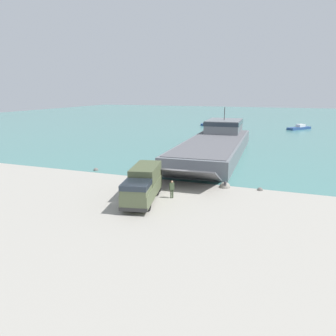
{
  "coord_description": "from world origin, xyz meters",
  "views": [
    {
      "loc": [
        10.8,
        -31.34,
        10.47
      ],
      "look_at": [
        -1.46,
        1.29,
        2.15
      ],
      "focal_mm": 35.0,
      "sensor_mm": 36.0,
      "label": 1
    }
  ],
  "objects_px": {
    "landing_craft": "(216,143)",
    "moored_boat_b": "(299,128)",
    "military_truck": "(143,184)",
    "mooring_bollard": "(225,184)",
    "moored_boat_a": "(216,125)",
    "soldier_on_ramp": "(172,188)"
  },
  "relations": [
    {
      "from": "military_truck",
      "to": "mooring_bollard",
      "type": "height_order",
      "value": "military_truck"
    },
    {
      "from": "military_truck",
      "to": "moored_boat_a",
      "type": "distance_m",
      "value": 69.51
    },
    {
      "from": "moored_boat_a",
      "to": "mooring_bollard",
      "type": "xyz_separation_m",
      "value": [
        14.89,
        -62.2,
        -0.01
      ]
    },
    {
      "from": "moored_boat_a",
      "to": "moored_boat_b",
      "type": "height_order",
      "value": "moored_boat_a"
    },
    {
      "from": "military_truck",
      "to": "mooring_bollard",
      "type": "relative_size",
      "value": 10.33
    },
    {
      "from": "military_truck",
      "to": "soldier_on_ramp",
      "type": "relative_size",
      "value": 4.73
    },
    {
      "from": "moored_boat_b",
      "to": "military_truck",
      "type": "bearing_deg",
      "value": 114.77
    },
    {
      "from": "landing_craft",
      "to": "moored_boat_a",
      "type": "relative_size",
      "value": 4.21
    },
    {
      "from": "moored_boat_b",
      "to": "landing_craft",
      "type": "bearing_deg",
      "value": 108.74
    },
    {
      "from": "soldier_on_ramp",
      "to": "mooring_bollard",
      "type": "distance_m",
      "value": 6.76
    },
    {
      "from": "moored_boat_a",
      "to": "moored_boat_b",
      "type": "relative_size",
      "value": 1.2
    },
    {
      "from": "soldier_on_ramp",
      "to": "moored_boat_b",
      "type": "height_order",
      "value": "soldier_on_ramp"
    },
    {
      "from": "landing_craft",
      "to": "mooring_bollard",
      "type": "relative_size",
      "value": 45.7
    },
    {
      "from": "landing_craft",
      "to": "mooring_bollard",
      "type": "distance_m",
      "value": 21.0
    },
    {
      "from": "landing_craft",
      "to": "moored_boat_b",
      "type": "xyz_separation_m",
      "value": [
        13.88,
        41.87,
        -1.3
      ]
    },
    {
      "from": "mooring_bollard",
      "to": "military_truck",
      "type": "bearing_deg",
      "value": -134.45
    },
    {
      "from": "mooring_bollard",
      "to": "moored_boat_a",
      "type": "bearing_deg",
      "value": 103.46
    },
    {
      "from": "landing_craft",
      "to": "military_truck",
      "type": "distance_m",
      "value": 27.07
    },
    {
      "from": "military_truck",
      "to": "mooring_bollard",
      "type": "xyz_separation_m",
      "value": [
        6.69,
        6.82,
        -1.21
      ]
    },
    {
      "from": "moored_boat_b",
      "to": "mooring_bollard",
      "type": "relative_size",
      "value": 9.08
    },
    {
      "from": "moored_boat_b",
      "to": "moored_boat_a",
      "type": "bearing_deg",
      "value": 36.81
    },
    {
      "from": "moored_boat_a",
      "to": "soldier_on_ramp",
      "type": "bearing_deg",
      "value": 9.64
    }
  ]
}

